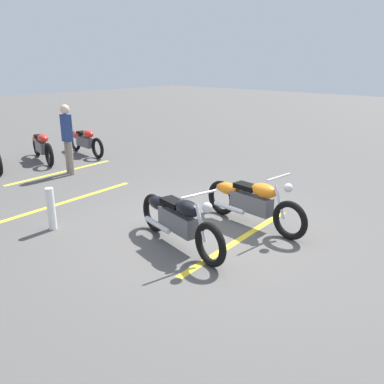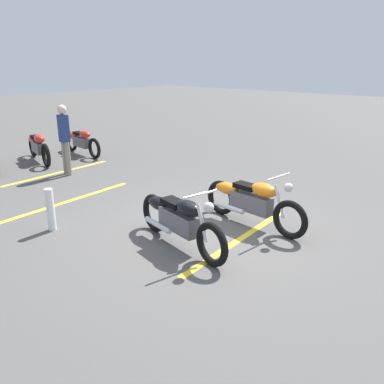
# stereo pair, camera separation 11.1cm
# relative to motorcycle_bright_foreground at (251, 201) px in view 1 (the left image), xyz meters

# --- Properties ---
(ground_plane) EXTENTS (60.00, 60.00, 0.00)m
(ground_plane) POSITION_rel_motorcycle_bright_foreground_xyz_m (0.40, 0.75, -0.46)
(ground_plane) COLOR #514F4C
(motorcycle_bright_foreground) EXTENTS (2.23, 0.62, 1.04)m
(motorcycle_bright_foreground) POSITION_rel_motorcycle_bright_foreground_xyz_m (0.00, 0.00, 0.00)
(motorcycle_bright_foreground) COLOR black
(motorcycle_bright_foreground) RESTS_ON ground
(motorcycle_dark_foreground) EXTENTS (2.20, 0.72, 1.04)m
(motorcycle_dark_foreground) POSITION_rel_motorcycle_bright_foreground_xyz_m (0.39, 1.50, 0.00)
(motorcycle_dark_foreground) COLOR black
(motorcycle_dark_foreground) RESTS_ON ground
(motorcycle_row_far_left) EXTENTS (2.11, 0.39, 0.79)m
(motorcycle_row_far_left) POSITION_rel_motorcycle_bright_foreground_xyz_m (7.16, -1.37, -0.03)
(motorcycle_row_far_left) COLOR black
(motorcycle_row_far_left) RESTS_ON ground
(motorcycle_row_left) EXTENTS (2.17, 0.72, 0.84)m
(motorcycle_row_left) POSITION_rel_motorcycle_bright_foreground_xyz_m (7.37, -0.02, -0.00)
(motorcycle_row_left) COLOR black
(motorcycle_row_left) RESTS_ON ground
(bystander_secondary) EXTENTS (0.30, 0.23, 1.80)m
(bystander_secondary) POSITION_rel_motorcycle_bright_foreground_xyz_m (5.46, 0.25, 0.54)
(bystander_secondary) COLOR gray
(bystander_secondary) RESTS_ON ground
(bollard_post) EXTENTS (0.14, 0.14, 0.76)m
(bollard_post) POSITION_rel_motorcycle_bright_foreground_xyz_m (2.49, 2.49, -0.08)
(bollard_post) COLOR white
(bollard_post) RESTS_ON ground
(parking_stripe_near) EXTENTS (0.31, 3.20, 0.01)m
(parking_stripe_near) POSITION_rel_motorcycle_bright_foreground_xyz_m (-0.24, 0.64, -0.46)
(parking_stripe_near) COLOR yellow
(parking_stripe_near) RESTS_ON ground
(parking_stripe_mid) EXTENTS (0.31, 3.20, 0.01)m
(parking_stripe_mid) POSITION_rel_motorcycle_bright_foreground_xyz_m (3.60, 1.41, -0.46)
(parking_stripe_mid) COLOR yellow
(parking_stripe_mid) RESTS_ON ground
(parking_stripe_far) EXTENTS (0.31, 3.20, 0.01)m
(parking_stripe_far) POSITION_rel_motorcycle_bright_foreground_xyz_m (5.79, 0.32, -0.46)
(parking_stripe_far) COLOR yellow
(parking_stripe_far) RESTS_ON ground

